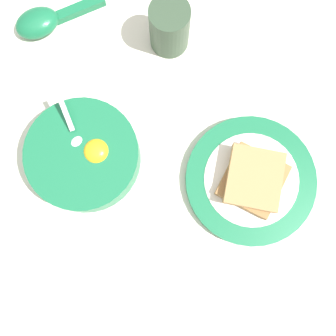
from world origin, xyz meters
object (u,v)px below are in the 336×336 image
toast_plate (250,180)px  soup_spoon (44,21)px  egg_bowl (84,156)px  toast_sandwich (254,179)px  drinking_cup (169,27)px

toast_plate → soup_spoon: size_ratio=1.29×
toast_plate → soup_spoon: 0.41m
soup_spoon → egg_bowl: bearing=-113.7°
toast_sandwich → soup_spoon: (-0.06, 0.41, -0.02)m
toast_sandwich → drinking_cup: bearing=75.5°
toast_sandwich → soup_spoon: bearing=99.0°
toast_plate → soup_spoon: (-0.07, 0.41, 0.01)m
egg_bowl → toast_sandwich: (0.16, -0.19, 0.01)m
toast_plate → drinking_cup: (0.06, 0.25, 0.04)m
toast_plate → drinking_cup: 0.26m
toast_sandwich → toast_plate: bearing=36.4°
egg_bowl → drinking_cup: bearing=14.7°
toast_sandwich → soup_spoon: 0.41m
soup_spoon → drinking_cup: 0.21m
toast_plate → toast_sandwich: toast_sandwich is taller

